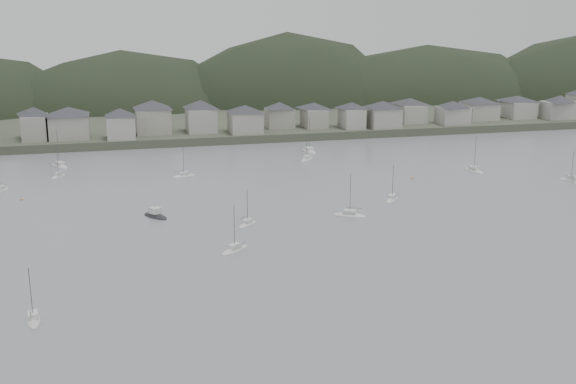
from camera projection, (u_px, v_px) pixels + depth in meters
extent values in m
plane|color=slate|center=(427.00, 368.00, 94.04)|extent=(900.00, 900.00, 0.00)
cube|color=#383D2D|center=(185.00, 101.00, 370.40)|extent=(900.00, 250.00, 3.00)
ellipsoid|color=black|center=(125.00, 131.00, 344.66)|extent=(132.08, 90.41, 79.74)
ellipsoid|color=black|center=(287.00, 130.00, 365.48)|extent=(133.88, 88.37, 101.41)
ellipsoid|color=black|center=(424.00, 122.00, 378.41)|extent=(165.81, 81.78, 82.55)
cube|color=gray|center=(35.00, 127.00, 247.19)|extent=(8.34, 12.91, 8.59)
pyramid|color=#2C2C32|center=(34.00, 111.00, 245.76)|extent=(15.78, 15.78, 3.01)
cube|color=gray|center=(70.00, 127.00, 249.45)|extent=(13.68, 13.35, 8.36)
pyramid|color=#2C2C32|center=(68.00, 111.00, 248.05)|extent=(20.07, 20.07, 2.93)
cube|color=#A2A099|center=(121.00, 127.00, 248.80)|extent=(9.78, 10.20, 8.08)
pyramid|color=#2C2C32|center=(120.00, 112.00, 247.45)|extent=(14.83, 14.83, 2.83)
cube|color=gray|center=(153.00, 121.00, 260.63)|extent=(12.59, 13.33, 9.09)
pyramid|color=#2C2C32|center=(152.00, 104.00, 259.11)|extent=(19.24, 19.24, 3.18)
cube|color=#A2A099|center=(201.00, 120.00, 263.51)|extent=(10.74, 12.17, 8.87)
pyramid|color=#2C2C32|center=(201.00, 104.00, 262.03)|extent=(17.01, 17.01, 3.10)
cube|color=gray|center=(245.00, 123.00, 261.28)|extent=(11.63, 12.09, 7.69)
pyramid|color=#2C2C32|center=(245.00, 109.00, 260.00)|extent=(17.61, 17.61, 2.69)
cube|color=gray|center=(279.00, 118.00, 273.15)|extent=(10.37, 9.35, 7.44)
pyramid|color=#2C2C32|center=(279.00, 105.00, 271.91)|extent=(14.65, 14.65, 2.60)
cube|color=gray|center=(314.00, 118.00, 274.17)|extent=(8.24, 12.20, 7.22)
pyramid|color=#2C2C32|center=(314.00, 106.00, 272.96)|extent=(15.17, 15.17, 2.53)
cube|color=#A2A099|center=(352.00, 118.00, 272.58)|extent=(8.06, 10.91, 7.46)
pyramid|color=#2C2C32|center=(352.00, 105.00, 271.33)|extent=(14.08, 14.08, 2.61)
cube|color=gray|center=(383.00, 117.00, 274.14)|extent=(11.73, 11.78, 7.66)
pyramid|color=#2C2C32|center=(383.00, 104.00, 272.85)|extent=(17.46, 17.46, 2.68)
cube|color=#A2A099|center=(410.00, 113.00, 287.25)|extent=(10.19, 13.02, 7.33)
pyramid|color=#2C2C32|center=(410.00, 101.00, 286.02)|extent=(17.23, 17.23, 2.57)
cube|color=#A2A099|center=(453.00, 115.00, 282.61)|extent=(11.70, 9.81, 6.88)
pyramid|color=#2C2C32|center=(453.00, 104.00, 281.46)|extent=(15.97, 15.97, 2.41)
cube|color=#A2A099|center=(479.00, 111.00, 294.97)|extent=(12.83, 12.48, 7.00)
pyramid|color=#2C2C32|center=(480.00, 100.00, 293.80)|extent=(18.79, 18.79, 2.45)
cube|color=#A2A099|center=(517.00, 109.00, 299.90)|extent=(11.07, 13.50, 6.97)
pyramid|color=#2C2C32|center=(518.00, 98.00, 298.73)|extent=(18.25, 18.25, 2.44)
cube|color=#A2A099|center=(559.00, 110.00, 296.33)|extent=(13.75, 9.12, 7.34)
pyramid|color=#2C2C32|center=(560.00, 98.00, 295.10)|extent=(16.97, 16.97, 2.57)
ellipsoid|color=beige|center=(350.00, 216.00, 164.69)|extent=(8.41, 6.42, 1.64)
cube|color=silver|center=(350.00, 212.00, 164.41)|extent=(3.39, 3.01, 0.70)
cylinder|color=#3F3F42|center=(350.00, 194.00, 163.38)|extent=(0.12, 0.12, 10.26)
cylinder|color=#3F3F42|center=(354.00, 208.00, 165.29)|extent=(3.24, 1.96, 0.10)
ellipsoid|color=beige|center=(235.00, 251.00, 140.68)|extent=(7.42, 6.55, 1.51)
cube|color=silver|center=(235.00, 246.00, 140.42)|extent=(3.10, 2.93, 0.70)
cylinder|color=#3F3F42|center=(234.00, 228.00, 139.48)|extent=(0.12, 0.12, 9.42)
cylinder|color=#3F3F42|center=(241.00, 244.00, 139.76)|extent=(2.73, 2.17, 0.10)
ellipsoid|color=beige|center=(571.00, 180.00, 200.08)|extent=(6.39, 6.24, 1.35)
cube|color=silver|center=(571.00, 177.00, 199.84)|extent=(2.74, 2.71, 0.70)
cylinder|color=#3F3F42|center=(572.00, 165.00, 199.00)|extent=(0.12, 0.12, 8.46)
cylinder|color=#3F3F42|center=(571.00, 176.00, 198.70)|extent=(2.27, 2.18, 0.10)
ellipsoid|color=beige|center=(184.00, 177.00, 204.72)|extent=(7.65, 4.33, 1.46)
cube|color=silver|center=(184.00, 173.00, 204.47)|extent=(2.90, 2.27, 0.70)
cylinder|color=#3F3F42|center=(183.00, 161.00, 203.56)|extent=(0.12, 0.12, 9.11)
cylinder|color=#3F3F42|center=(179.00, 171.00, 204.38)|extent=(3.17, 1.04, 0.10)
ellipsoid|color=beige|center=(307.00, 160.00, 228.18)|extent=(6.61, 7.21, 1.49)
cube|color=silver|center=(307.00, 157.00, 227.92)|extent=(2.93, 3.04, 0.70)
cylinder|color=#3F3F42|center=(307.00, 145.00, 226.99)|extent=(0.12, 0.12, 9.29)
cylinder|color=#3F3F42|center=(303.00, 155.00, 228.53)|extent=(2.23, 2.62, 0.10)
ellipsoid|color=beige|center=(59.00, 177.00, 204.23)|extent=(5.13, 6.61, 1.30)
cube|color=silver|center=(58.00, 174.00, 203.99)|extent=(2.39, 2.68, 0.70)
cylinder|color=#3F3F42|center=(57.00, 163.00, 203.19)|extent=(0.12, 0.12, 8.10)
cylinder|color=#3F3F42|center=(60.00, 173.00, 203.07)|extent=(1.59, 2.55, 0.10)
ellipsoid|color=beige|center=(33.00, 320.00, 108.67)|extent=(3.03, 7.04, 1.36)
cube|color=silver|center=(33.00, 315.00, 108.43)|extent=(1.79, 2.56, 0.70)
cylinder|color=#3F3F42|center=(31.00, 294.00, 107.58)|extent=(0.12, 0.12, 8.52)
cylinder|color=#3F3F42|center=(31.00, 315.00, 107.11)|extent=(0.49, 3.06, 0.10)
ellipsoid|color=beige|center=(60.00, 167.00, 217.91)|extent=(7.16, 9.53, 1.86)
cube|color=silver|center=(59.00, 163.00, 217.61)|extent=(3.38, 3.83, 0.70)
cylinder|color=#3F3F42|center=(58.00, 148.00, 216.44)|extent=(0.12, 0.12, 11.60)
cylinder|color=#3F3F42|center=(56.00, 162.00, 215.91)|extent=(2.15, 3.68, 0.10)
ellipsoid|color=beige|center=(392.00, 200.00, 178.95)|extent=(6.48, 6.98, 1.45)
cube|color=silver|center=(392.00, 196.00, 178.70)|extent=(2.86, 2.95, 0.70)
cylinder|color=#3F3F42|center=(393.00, 182.00, 177.80)|extent=(0.12, 0.12, 9.03)
cylinder|color=#3F3F42|center=(397.00, 195.00, 177.85)|extent=(2.20, 2.52, 0.10)
ellipsoid|color=beige|center=(248.00, 225.00, 157.95)|extent=(6.11, 6.13, 1.31)
cube|color=silver|center=(248.00, 221.00, 157.72)|extent=(2.64, 2.64, 0.70)
cylinder|color=#3F3F42|center=(247.00, 207.00, 156.90)|extent=(0.12, 0.12, 8.20)
cylinder|color=#3F3F42|center=(243.00, 218.00, 158.16)|extent=(2.15, 2.16, 0.10)
ellipsoid|color=beige|center=(576.00, 182.00, 198.43)|extent=(5.59, 7.78, 1.50)
cylinder|color=#3F3F42|center=(572.00, 175.00, 199.01)|extent=(1.64, 3.05, 0.10)
ellipsoid|color=beige|center=(0.00, 191.00, 187.98)|extent=(5.19, 6.86, 1.34)
cube|color=silver|center=(0.00, 188.00, 187.74)|extent=(2.44, 2.76, 0.70)
ellipsoid|color=beige|center=(474.00, 171.00, 211.42)|extent=(4.13, 8.87, 1.71)
cube|color=silver|center=(474.00, 168.00, 211.14)|extent=(2.35, 3.26, 0.70)
cylinder|color=#3F3F42|center=(475.00, 154.00, 210.06)|extent=(0.12, 0.12, 10.67)
cylinder|color=#3F3F42|center=(476.00, 167.00, 209.52)|extent=(0.74, 3.80, 0.10)
ellipsoid|color=beige|center=(309.00, 152.00, 241.26)|extent=(4.33, 9.93, 1.92)
cube|color=silver|center=(309.00, 148.00, 240.95)|extent=(2.54, 3.61, 0.70)
cylinder|color=#3F3F42|center=(309.00, 134.00, 239.73)|extent=(0.12, 0.12, 12.01)
cylinder|color=#3F3F42|center=(308.00, 146.00, 242.47)|extent=(0.68, 4.30, 0.10)
ellipsoid|color=black|center=(156.00, 217.00, 164.25)|extent=(6.67, 8.14, 1.73)
cube|color=silver|center=(155.00, 210.00, 163.88)|extent=(3.14, 3.18, 1.40)
cylinder|color=#3F3F42|center=(155.00, 207.00, 163.65)|extent=(0.10, 0.10, 1.20)
sphere|color=#B57B3C|center=(412.00, 178.00, 202.37)|extent=(0.70, 0.70, 0.70)
sphere|color=#B57B3C|center=(22.00, 199.00, 179.04)|extent=(0.70, 0.70, 0.70)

